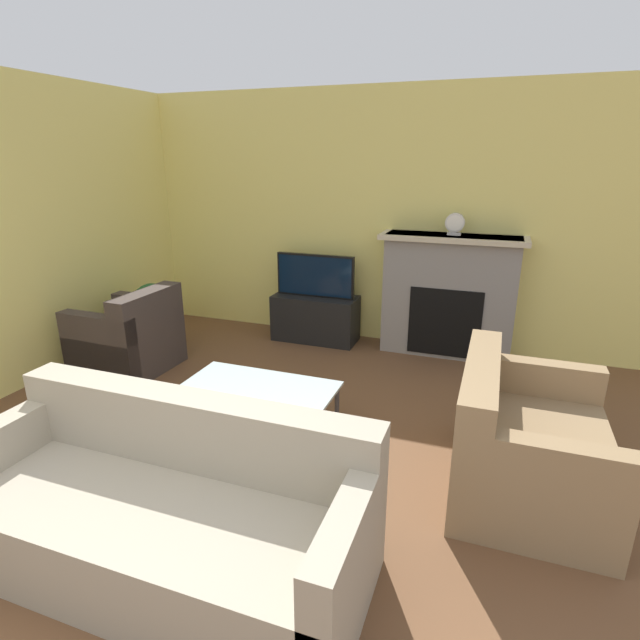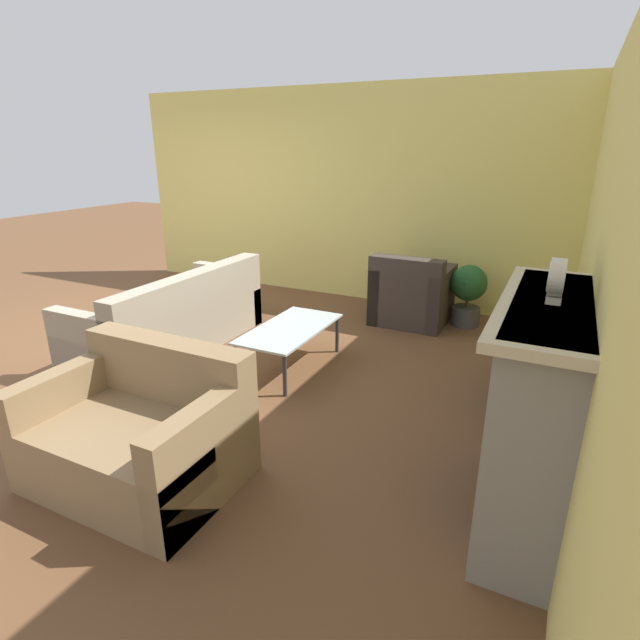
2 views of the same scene
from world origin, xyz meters
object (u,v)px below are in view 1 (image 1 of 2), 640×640
object	(u,v)px
couch_sectional	(166,514)
mantel_clock	(455,224)
couch_loveseat	(524,447)
tv	(315,276)
armchair_by_window	(130,341)
coffee_table	(260,390)
potted_plant	(153,311)

from	to	relation	value
couch_sectional	mantel_clock	size ratio (longest dim) A/B	9.63
couch_loveseat	mantel_clock	bearing A→B (deg)	18.30
tv	mantel_clock	bearing A→B (deg)	4.04
armchair_by_window	mantel_clock	world-z (taller)	mantel_clock
couch_sectional	armchair_by_window	bearing A→B (deg)	133.53
coffee_table	couch_sectional	bearing A→B (deg)	-84.93
couch_sectional	mantel_clock	xyz separation A→B (m)	(1.00, 3.44, 1.08)
potted_plant	mantel_clock	size ratio (longest dim) A/B	3.26
coffee_table	mantel_clock	size ratio (longest dim) A/B	5.18
tv	armchair_by_window	bearing A→B (deg)	-135.21
tv	mantel_clock	xyz separation A→B (m)	(1.44, 0.10, 0.62)
mantel_clock	coffee_table	bearing A→B (deg)	-117.53
couch_sectional	tv	bearing A→B (deg)	97.45
couch_loveseat	armchair_by_window	distance (m)	3.63
couch_sectional	armchair_by_window	distance (m)	2.68
tv	couch_sectional	distance (m)	3.40
tv	couch_loveseat	size ratio (longest dim) A/B	0.72
couch_sectional	coffee_table	distance (m)	1.30
couch_loveseat	coffee_table	distance (m)	1.84
tv	couch_loveseat	distance (m)	3.02
mantel_clock	potted_plant	bearing A→B (deg)	-163.54
tv	mantel_clock	size ratio (longest dim) A/B	4.07
couch_sectional	couch_loveseat	xyz separation A→B (m)	(1.72, 1.27, 0.00)
couch_sectional	couch_loveseat	bearing A→B (deg)	36.49
potted_plant	armchair_by_window	bearing A→B (deg)	-73.51
armchair_by_window	tv	bearing A→B (deg)	135.95
coffee_table	mantel_clock	distance (m)	2.62
couch_loveseat	coffee_table	size ratio (longest dim) A/B	1.09
potted_plant	tv	bearing A→B (deg)	26.53
couch_sectional	couch_loveseat	world-z (taller)	same
armchair_by_window	coffee_table	bearing A→B (deg)	70.68
tv	potted_plant	xyz separation A→B (m)	(-1.59, -0.79, -0.34)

